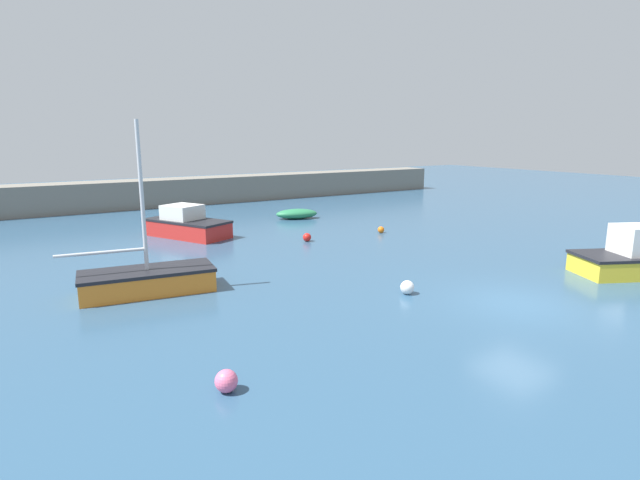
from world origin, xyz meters
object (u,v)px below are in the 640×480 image
object	(u,v)px
cabin_cruiser_white	(187,225)
mooring_buoy_white	(407,287)
sailboat_tall_mast	(148,280)
mooring_buoy_red	(307,237)
rowboat_white_midwater	(297,214)
mooring_buoy_pink	(226,381)
mooring_buoy_orange	(381,230)

from	to	relation	value
cabin_cruiser_white	mooring_buoy_white	distance (m)	14.88
sailboat_tall_mast	mooring_buoy_red	bearing A→B (deg)	33.81
rowboat_white_midwater	sailboat_tall_mast	bearing A→B (deg)	60.33
cabin_cruiser_white	mooring_buoy_pink	size ratio (longest dim) A/B	10.34
mooring_buoy_pink	mooring_buoy_white	world-z (taller)	mooring_buoy_pink
mooring_buoy_white	mooring_buoy_orange	xyz separation A→B (m)	(6.46, 9.50, -0.06)
cabin_cruiser_white	rowboat_white_midwater	size ratio (longest dim) A/B	1.72
cabin_cruiser_white	mooring_buoy_white	bearing A→B (deg)	-12.95
mooring_buoy_orange	rowboat_white_midwater	bearing A→B (deg)	103.21
mooring_buoy_pink	cabin_cruiser_white	bearing A→B (deg)	75.28
sailboat_tall_mast	mooring_buoy_pink	size ratio (longest dim) A/B	11.88
cabin_cruiser_white	mooring_buoy_red	world-z (taller)	cabin_cruiser_white
sailboat_tall_mast	cabin_cruiser_white	bearing A→B (deg)	72.56
rowboat_white_midwater	mooring_buoy_white	xyz separation A→B (m)	(-4.80, -16.57, -0.09)
cabin_cruiser_white	mooring_buoy_white	world-z (taller)	cabin_cruiser_white
sailboat_tall_mast	mooring_buoy_pink	distance (m)	8.24
rowboat_white_midwater	mooring_buoy_pink	distance (m)	23.56
mooring_buoy_orange	mooring_buoy_white	bearing A→B (deg)	-124.19
sailboat_tall_mast	mooring_buoy_pink	xyz separation A→B (m)	(-0.27, -8.23, -0.22)
rowboat_white_midwater	mooring_buoy_orange	bearing A→B (deg)	121.19
cabin_cruiser_white	mooring_buoy_red	size ratio (longest dim) A/B	11.81
sailboat_tall_mast	mooring_buoy_red	size ratio (longest dim) A/B	13.57
mooring_buoy_red	mooring_buoy_orange	size ratio (longest dim) A/B	1.18
mooring_buoy_white	mooring_buoy_red	xyz separation A→B (m)	(1.59, 9.73, -0.02)
cabin_cruiser_white	rowboat_white_midwater	distance (m)	8.52
mooring_buoy_orange	mooring_buoy_red	bearing A→B (deg)	177.34
cabin_cruiser_white	mooring_buoy_orange	size ratio (longest dim) A/B	13.94
rowboat_white_midwater	mooring_buoy_white	size ratio (longest dim) A/B	6.20
mooring_buoy_pink	mooring_buoy_orange	distance (m)	19.28
mooring_buoy_white	mooring_buoy_pink	bearing A→B (deg)	-158.66
cabin_cruiser_white	rowboat_white_midwater	world-z (taller)	cabin_cruiser_white
mooring_buoy_pink	mooring_buoy_orange	bearing A→B (deg)	41.06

